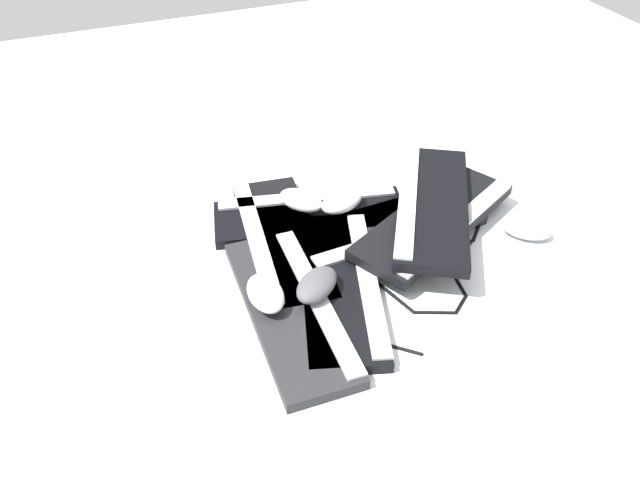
% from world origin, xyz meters
% --- Properties ---
extents(ground_plane, '(3.20, 3.20, 0.00)m').
position_xyz_m(ground_plane, '(0.00, 0.00, 0.00)').
color(ground_plane, white).
extents(keyboard_0, '(0.45, 0.18, 0.03)m').
position_xyz_m(keyboard_0, '(0.12, 0.08, 0.01)').
color(keyboard_0, black).
rests_on(keyboard_0, ground).
extents(keyboard_1, '(0.46, 0.24, 0.03)m').
position_xyz_m(keyboard_1, '(-0.03, 0.18, 0.01)').
color(keyboard_1, black).
rests_on(keyboard_1, ground).
extents(keyboard_2, '(0.20, 0.45, 0.03)m').
position_xyz_m(keyboard_2, '(-0.12, 0.13, 0.01)').
color(keyboard_2, black).
rests_on(keyboard_2, ground).
extents(keyboard_3, '(0.16, 0.44, 0.03)m').
position_xyz_m(keyboard_3, '(-0.17, -0.08, 0.01)').
color(keyboard_3, '#232326').
rests_on(keyboard_3, ground).
extents(keyboard_4, '(0.28, 0.46, 0.03)m').
position_xyz_m(keyboard_4, '(-0.06, -0.06, 0.01)').
color(keyboard_4, black).
rests_on(keyboard_4, ground).
extents(keyboard_5, '(0.46, 0.34, 0.03)m').
position_xyz_m(keyboard_5, '(0.21, 0.03, 0.04)').
color(keyboard_5, black).
rests_on(keyboard_5, keyboard_0).
extents(keyboard_6, '(0.35, 0.46, 0.03)m').
position_xyz_m(keyboard_6, '(0.20, 0.05, 0.07)').
color(keyboard_6, black).
rests_on(keyboard_6, keyboard_5).
extents(mouse_0, '(0.07, 0.11, 0.04)m').
position_xyz_m(mouse_0, '(-0.21, -0.06, 0.05)').
color(mouse_0, silver).
rests_on(mouse_0, keyboard_3).
extents(mouse_1, '(0.13, 0.12, 0.04)m').
position_xyz_m(mouse_1, '(0.40, -0.05, 0.02)').
color(mouse_1, '#B7B7BC').
rests_on(mouse_1, ground).
extents(mouse_2, '(0.12, 0.13, 0.04)m').
position_xyz_m(mouse_2, '(-0.05, 0.20, 0.05)').
color(mouse_2, '#B7B7BC').
rests_on(mouse_2, keyboard_1).
extents(mouse_3, '(0.13, 0.12, 0.04)m').
position_xyz_m(mouse_3, '(-0.12, -0.07, 0.05)').
color(mouse_3, '#4C4C51').
rests_on(mouse_3, keyboard_3).
extents(mouse_4, '(0.13, 0.10, 0.04)m').
position_xyz_m(mouse_4, '(0.04, 0.16, 0.05)').
color(mouse_4, silver).
rests_on(mouse_4, keyboard_1).
extents(cable_0, '(0.15, 0.39, 0.01)m').
position_xyz_m(cable_0, '(-0.05, -0.08, 0.00)').
color(cable_0, black).
rests_on(cable_0, ground).
extents(cable_1, '(0.31, 0.24, 0.01)m').
position_xyz_m(cable_1, '(0.16, -0.11, 0.00)').
color(cable_1, black).
rests_on(cable_1, ground).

